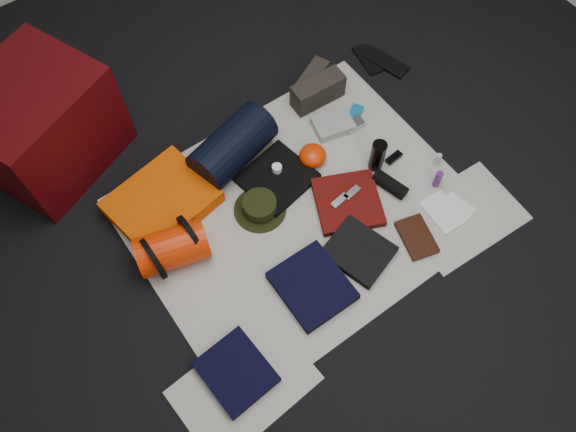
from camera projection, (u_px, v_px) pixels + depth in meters
floor at (299, 212)px, 2.84m from camera, size 4.50×4.50×0.02m
newspaper_mat at (299, 211)px, 2.83m from camera, size 1.60×1.30×0.01m
newspaper_sheet_front_left at (244, 385)px, 2.43m from camera, size 0.61×0.44×0.00m
newspaper_sheet_front_right at (463, 216)px, 2.81m from camera, size 0.60×0.43×0.00m
red_cabinet at (41, 125)px, 2.75m from camera, size 0.79×0.73×0.53m
sleeping_pad at (162, 202)px, 2.80m from camera, size 0.55×0.47×0.09m
stuff_sack at (173, 248)px, 2.62m from camera, size 0.37×0.27×0.19m
sack_strap_left at (153, 259)px, 2.59m from camera, size 0.02×0.22×0.22m
sack_strap_right at (191, 236)px, 2.64m from camera, size 0.02×0.22×0.22m
navy_duffel at (233, 146)px, 2.86m from camera, size 0.49×0.34×0.23m
boonie_brim at (260, 209)px, 2.82m from camera, size 0.30×0.30×0.01m
boonie_crown at (260, 206)px, 2.79m from camera, size 0.17×0.17×0.07m
hiking_boot_left at (318, 91)px, 3.08m from camera, size 0.30×0.13×0.15m
hiking_boot_right at (312, 80)px, 3.13m from camera, size 0.26×0.19×0.12m
flip_flop_left at (367, 60)px, 3.28m from camera, size 0.13×0.24×0.01m
flip_flop_right at (385, 62)px, 3.27m from camera, size 0.18×0.30×0.02m
trousers_navy_a at (236, 372)px, 2.43m from camera, size 0.28×0.32×0.05m
trousers_navy_b at (312, 286)px, 2.61m from camera, size 0.30×0.35×0.05m
trousers_charcoal at (359, 252)px, 2.69m from camera, size 0.33×0.35×0.05m
black_tshirt at (277, 178)px, 2.89m from camera, size 0.39×0.37×0.03m
red_shirt at (348, 202)px, 2.82m from camera, size 0.42×0.42×0.04m
orange_stuff_sack at (313, 155)px, 2.92m from camera, size 0.19×0.19×0.09m
first_aid_pouch at (333, 124)px, 3.04m from camera, size 0.24×0.20×0.05m
water_bottle at (377, 156)px, 2.86m from camera, size 0.10×0.10×0.19m
speaker at (390, 184)px, 2.85m from camera, size 0.12×0.20×0.07m
compact_camera at (353, 125)px, 3.04m from camera, size 0.11×0.07×0.04m
cyan_case at (355, 113)px, 3.09m from camera, size 0.11×0.10×0.03m
toiletry_purple at (438, 179)px, 2.84m from camera, size 0.04×0.04×0.11m
toiletry_clear at (438, 160)px, 2.91m from camera, size 0.03×0.03×0.08m
paperback_book at (417, 237)px, 2.74m from camera, size 0.19×0.25×0.03m
map_booklet at (443, 212)px, 2.81m from camera, size 0.16×0.22×0.01m
map_printout at (457, 208)px, 2.83m from camera, size 0.15×0.18×0.01m
sunglasses at (394, 158)px, 2.95m from camera, size 0.10×0.05×0.02m
key_cluster at (236, 369)px, 2.45m from camera, size 0.09×0.09×0.01m
tape_roll at (277, 168)px, 2.88m from camera, size 0.05×0.05×0.04m
energy_bar_a at (340, 201)px, 2.79m from camera, size 0.10×0.05×0.01m
energy_bar_b at (352, 193)px, 2.81m from camera, size 0.10×0.05×0.01m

